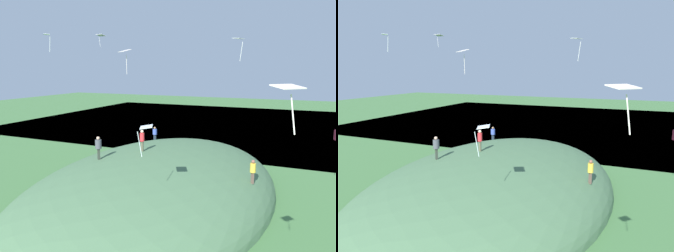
{
  "view_description": "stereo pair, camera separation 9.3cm",
  "coord_description": "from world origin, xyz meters",
  "views": [
    {
      "loc": [
        31.83,
        10.57,
        9.91
      ],
      "look_at": [
        3.17,
        -2.02,
        4.42
      ],
      "focal_mm": 35.01,
      "sensor_mm": 36.0,
      "label": 1
    },
    {
      "loc": [
        31.79,
        10.66,
        9.91
      ],
      "look_at": [
        3.17,
        -2.02,
        4.42
      ],
      "focal_mm": 35.01,
      "sensor_mm": 36.0,
      "label": 2
    }
  ],
  "objects": [
    {
      "name": "ground_plane",
      "position": [
        0.0,
        0.0,
        0.0
      ],
      "size": [
        160.0,
        160.0,
        0.0
      ],
      "primitive_type": "plane",
      "color": "#416F3B"
    },
    {
      "name": "lake_water",
      "position": [
        -27.65,
        0.0,
        -0.2
      ],
      "size": [
        50.68,
        80.0,
        0.4
      ],
      "primitive_type": "cube",
      "color": "teal",
      "rests_on": "ground_plane"
    },
    {
      "name": "grass_hill",
      "position": [
        9.06,
        -0.35,
        0.0
      ],
      "size": [
        29.14,
        18.21,
        6.81
      ],
      "primitive_type": "ellipsoid",
      "color": "#466B47",
      "rests_on": "ground_plane"
    },
    {
      "name": "person_on_hilltop",
      "position": [
        9.33,
        -1.57,
        4.49
      ],
      "size": [
        0.44,
        0.44,
        1.74
      ],
      "rotation": [
        0.0,
        0.0,
        4.47
      ],
      "color": "#52533D",
      "rests_on": "grass_hill"
    },
    {
      "name": "person_near_shore",
      "position": [
        9.3,
        7.16,
        3.01
      ],
      "size": [
        0.56,
        0.56,
        1.73
      ],
      "rotation": [
        0.0,
        0.0,
        3.93
      ],
      "color": "brown",
      "rests_on": "grass_hill"
    },
    {
      "name": "person_walking_path",
      "position": [
        -0.33,
        -5.16,
        2.9
      ],
      "size": [
        0.63,
        0.63,
        1.65
      ],
      "rotation": [
        0.0,
        0.0,
        5.76
      ],
      "color": "#2A3646",
      "rests_on": "grass_hill"
    },
    {
      "name": "person_with_child",
      "position": [
        11.74,
        -4.05,
        4.16
      ],
      "size": [
        0.66,
        0.66,
        1.78
      ],
      "rotation": [
        0.0,
        0.0,
        0.93
      ],
      "color": "#30382E",
      "rests_on": "grass_hill"
    },
    {
      "name": "kite_0",
      "position": [
        17.2,
        2.9,
        6.89
      ],
      "size": [
        1.1,
        0.96,
        1.63
      ],
      "color": "white"
    },
    {
      "name": "kite_2",
      "position": [
        1.05,
        -10.96,
        13.46
      ],
      "size": [
        0.82,
        1.06,
        1.35
      ],
      "color": "white"
    },
    {
      "name": "kite_6",
      "position": [
        23.23,
        10.04,
        9.4
      ],
      "size": [
        0.9,
        0.87,
        1.25
      ],
      "color": "white"
    },
    {
      "name": "kite_7",
      "position": [
        9.43,
        -10.64,
        12.69
      ],
      "size": [
        0.81,
        0.82,
        1.52
      ],
      "color": "white"
    },
    {
      "name": "kite_8",
      "position": [
        2.64,
        4.46,
        12.38
      ],
      "size": [
        1.16,
        0.98,
        1.97
      ],
      "color": "white"
    },
    {
      "name": "kite_9",
      "position": [
        9.01,
        -3.19,
        11.22
      ],
      "size": [
        1.26,
        1.32,
        1.93
      ],
      "color": "silver"
    }
  ]
}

